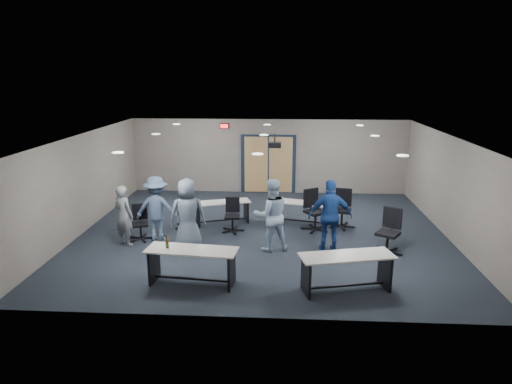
# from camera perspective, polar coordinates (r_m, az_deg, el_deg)

# --- Properties ---
(floor) EXTENTS (10.00, 10.00, 0.00)m
(floor) POSITION_cam_1_polar(r_m,az_deg,el_deg) (12.71, 0.84, -5.18)
(floor) COLOR black
(floor) RESTS_ON ground
(back_wall) EXTENTS (10.00, 0.04, 2.70)m
(back_wall) POSITION_cam_1_polar(r_m,az_deg,el_deg) (16.72, 1.57, 4.48)
(back_wall) COLOR slate
(back_wall) RESTS_ON floor
(front_wall) EXTENTS (10.00, 0.04, 2.70)m
(front_wall) POSITION_cam_1_polar(r_m,az_deg,el_deg) (8.03, -0.61, -7.06)
(front_wall) COLOR slate
(front_wall) RESTS_ON floor
(left_wall) EXTENTS (0.04, 9.00, 2.70)m
(left_wall) POSITION_cam_1_polar(r_m,az_deg,el_deg) (13.49, -20.87, 1.00)
(left_wall) COLOR slate
(left_wall) RESTS_ON floor
(right_wall) EXTENTS (0.04, 9.00, 2.70)m
(right_wall) POSITION_cam_1_polar(r_m,az_deg,el_deg) (13.09, 23.29, 0.36)
(right_wall) COLOR slate
(right_wall) RESTS_ON floor
(ceiling) EXTENTS (10.00, 9.00, 0.04)m
(ceiling) POSITION_cam_1_polar(r_m,az_deg,el_deg) (12.06, 0.89, 6.97)
(ceiling) COLOR silver
(ceiling) RESTS_ON back_wall
(double_door) EXTENTS (2.00, 0.07, 2.20)m
(double_door) POSITION_cam_1_polar(r_m,az_deg,el_deg) (16.74, 1.55, 3.44)
(double_door) COLOR #111E33
(double_door) RESTS_ON back_wall
(exit_sign) EXTENTS (0.32, 0.07, 0.18)m
(exit_sign) POSITION_cam_1_polar(r_m,az_deg,el_deg) (16.63, -3.99, 8.22)
(exit_sign) COLOR black
(exit_sign) RESTS_ON back_wall
(ceiling_projector) EXTENTS (0.35, 0.32, 0.37)m
(ceiling_projector) POSITION_cam_1_polar(r_m,az_deg,el_deg) (12.59, 2.36, 5.93)
(ceiling_projector) COLOR black
(ceiling_projector) RESTS_ON ceiling
(ceiling_can_lights) EXTENTS (6.24, 5.74, 0.02)m
(ceiling_can_lights) POSITION_cam_1_polar(r_m,az_deg,el_deg) (12.31, 0.94, 6.99)
(ceiling_can_lights) COLOR white
(ceiling_can_lights) RESTS_ON ceiling
(table_front_left) EXTENTS (1.96, 0.82, 1.06)m
(table_front_left) POSITION_cam_1_polar(r_m,az_deg,el_deg) (9.73, -8.06, -8.40)
(table_front_left) COLOR beige
(table_front_left) RESTS_ON floor
(table_front_right) EXTENTS (2.00, 1.05, 0.77)m
(table_front_right) POSITION_cam_1_polar(r_m,az_deg,el_deg) (9.53, 11.24, -9.10)
(table_front_right) COLOR beige
(table_front_right) RESTS_ON floor
(table_back_left) EXTENTS (1.72, 1.03, 0.66)m
(table_back_left) POSITION_cam_1_polar(r_m,az_deg,el_deg) (13.44, -4.23, -2.07)
(table_back_left) COLOR beige
(table_back_left) RESTS_ON floor
(table_back_right) EXTENTS (1.71, 0.94, 0.77)m
(table_back_right) POSITION_cam_1_polar(r_m,az_deg,el_deg) (13.42, 5.87, -2.13)
(table_back_right) COLOR beige
(table_back_right) RESTS_ON floor
(chair_back_a) EXTENTS (0.75, 0.75, 1.07)m
(chair_back_a) POSITION_cam_1_polar(r_m,az_deg,el_deg) (13.17, -8.66, -2.17)
(chair_back_a) COLOR black
(chair_back_a) RESTS_ON floor
(chair_back_b) EXTENTS (0.63, 0.63, 0.95)m
(chair_back_b) POSITION_cam_1_polar(r_m,az_deg,el_deg) (12.73, -2.97, -2.92)
(chair_back_b) COLOR black
(chair_back_b) RESTS_ON floor
(chair_back_c) EXTENTS (1.01, 1.01, 1.16)m
(chair_back_c) POSITION_cam_1_polar(r_m,az_deg,el_deg) (12.89, 7.47, -2.30)
(chair_back_c) COLOR black
(chair_back_c) RESTS_ON floor
(chair_back_d) EXTENTS (0.83, 0.83, 1.11)m
(chair_back_d) POSITION_cam_1_polar(r_m,az_deg,el_deg) (13.25, 10.74, -2.08)
(chair_back_d) COLOR black
(chair_back_d) RESTS_ON floor
(chair_loose_left) EXTENTS (0.74, 0.74, 0.95)m
(chair_loose_left) POSITION_cam_1_polar(r_m,az_deg,el_deg) (12.48, -14.28, -3.74)
(chair_loose_left) COLOR black
(chair_loose_left) RESTS_ON floor
(chair_loose_right) EXTENTS (0.97, 0.97, 1.12)m
(chair_loose_right) POSITION_cam_1_polar(r_m,az_deg,el_deg) (11.63, 16.18, -4.78)
(chair_loose_right) COLOR black
(chair_loose_right) RESTS_ON floor
(person_gray) EXTENTS (0.69, 0.60, 1.59)m
(person_gray) POSITION_cam_1_polar(r_m,az_deg,el_deg) (12.13, -16.19, -2.82)
(person_gray) COLOR gray
(person_gray) RESTS_ON floor
(person_plaid) EXTENTS (1.01, 0.77, 1.83)m
(person_plaid) POSITION_cam_1_polar(r_m,az_deg,el_deg) (11.43, -8.54, -2.81)
(person_plaid) COLOR slate
(person_plaid) RESTS_ON floor
(person_lightblue) EXTENTS (1.04, 0.90, 1.83)m
(person_lightblue) POSITION_cam_1_polar(r_m,az_deg,el_deg) (11.29, 1.91, -2.88)
(person_lightblue) COLOR #ACC6E4
(person_lightblue) RESTS_ON floor
(person_navy) EXTENTS (1.09, 0.49, 1.83)m
(person_navy) POSITION_cam_1_polar(r_m,az_deg,el_deg) (11.33, 9.27, -3.00)
(person_navy) COLOR navy
(person_navy) RESTS_ON floor
(person_back) EXTENTS (1.13, 0.66, 1.73)m
(person_back) POSITION_cam_1_polar(r_m,az_deg,el_deg) (12.25, -12.31, -2.04)
(person_back) COLOR #47607F
(person_back) RESTS_ON floor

